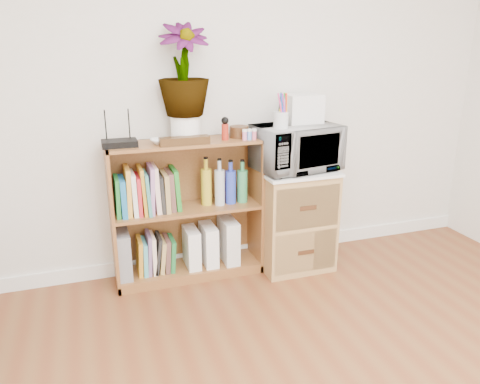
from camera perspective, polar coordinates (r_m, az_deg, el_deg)
name	(u,v)px	position (r m, az deg, el deg)	size (l,w,h in m)	color
skirting_board	(231,252)	(3.54, -1.12, -7.37)	(4.00, 0.02, 0.10)	white
bookshelf	(187,211)	(3.16, -6.46, -2.28)	(1.00, 0.30, 0.95)	brown
wicker_unit	(293,219)	(3.37, 6.47, -3.27)	(0.50, 0.45, 0.70)	#9E7542
microwave	(296,148)	(3.21, 6.88, 5.40)	(0.55, 0.37, 0.31)	white
pen_cup	(281,120)	(3.04, 5.00, 8.73)	(0.10, 0.10, 0.11)	silver
small_appliance	(302,108)	(3.27, 7.59, 10.07)	(0.24, 0.20, 0.19)	silver
router	(119,143)	(2.95, -14.48, 5.77)	(0.21, 0.14, 0.04)	black
white_bowl	(161,141)	(2.97, -9.62, 6.11)	(0.13, 0.13, 0.03)	white
plant_pot	(186,128)	(3.04, -6.64, 7.74)	(0.19, 0.19, 0.16)	white
potted_plant	(184,70)	(3.00, -6.90, 14.58)	(0.32, 0.32, 0.57)	#2F762F
trinket_box	(185,141)	(2.93, -6.78, 6.23)	(0.31, 0.08, 0.05)	#341F0E
kokeshi_doll	(225,132)	(3.05, -1.83, 7.33)	(0.05, 0.05, 0.10)	#A42314
wooden_bowl	(239,132)	(3.13, -0.13, 7.36)	(0.13, 0.13, 0.07)	#361E0E
paint_jars	(249,136)	(3.05, 1.15, 6.89)	(0.11, 0.04, 0.06)	pink
file_box	(123,254)	(3.21, -14.11, -7.29)	(0.09, 0.25, 0.31)	gray
magazine_holder_left	(192,247)	(3.26, -5.92, -6.73)	(0.09, 0.22, 0.27)	white
magazine_holder_mid	(209,244)	(3.29, -3.85, -6.39)	(0.09, 0.23, 0.28)	white
magazine_holder_right	(228,240)	(3.32, -1.42, -5.85)	(0.10, 0.25, 0.31)	silver
cookbooks	(147,192)	(3.07, -11.26, 0.05)	(0.41, 0.20, 0.31)	#228332
liquor_bottles	(234,181)	(3.19, -0.77, 1.33)	(0.47, 0.07, 0.32)	gold
lower_books	(155,254)	(3.24, -10.31, -7.43)	(0.26, 0.19, 0.28)	#BE8321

